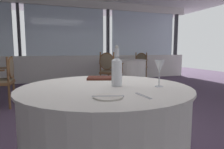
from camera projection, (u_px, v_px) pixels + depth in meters
ground_plane at (105, 128)px, 2.60m from camera, size 14.84×14.84×0.00m
window_wall_far at (67, 49)px, 6.49m from camera, size 9.14×0.14×2.68m
foreground_table at (105, 131)px, 1.58m from camera, size 1.32×1.32×0.74m
side_plate at (108, 97)px, 1.15m from camera, size 0.18×0.18×0.01m
butter_knife at (108, 96)px, 1.15m from camera, size 0.19×0.07×0.00m
dinner_fork at (143, 96)px, 1.20m from camera, size 0.03×0.17×0.00m
water_bottle at (117, 70)px, 1.53m from camera, size 0.08×0.08×0.32m
wine_glass at (159, 67)px, 1.49m from camera, size 0.08×0.08×0.21m
menu_book at (103, 78)px, 1.92m from camera, size 0.34×0.28×0.02m
background_table_0 at (127, 72)px, 6.00m from camera, size 1.19×1.19×0.74m
dining_chair_0_0 at (109, 68)px, 5.10m from camera, size 0.65×0.66×0.98m
dining_chair_0_1 at (140, 64)px, 6.85m from camera, size 0.65×0.66×0.95m
dining_chair_1_0 at (3, 77)px, 3.53m from camera, size 0.49×0.55×0.91m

